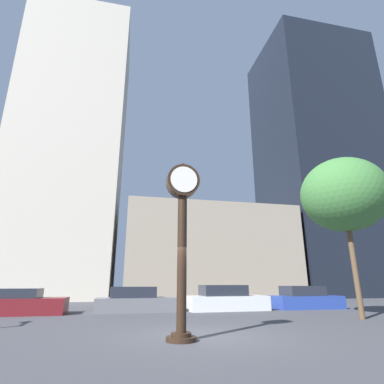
% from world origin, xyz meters
% --- Properties ---
extents(ground_plane, '(200.00, 200.00, 0.00)m').
position_xyz_m(ground_plane, '(0.00, 0.00, 0.00)').
color(ground_plane, '#424247').
extents(building_tall_tower, '(10.65, 12.00, 31.72)m').
position_xyz_m(building_tall_tower, '(-8.89, 24.00, 15.86)').
color(building_tall_tower, beige).
rests_on(building_tall_tower, ground_plane).
extents(building_storefront_row, '(17.66, 12.00, 9.30)m').
position_xyz_m(building_storefront_row, '(6.39, 24.00, 4.65)').
color(building_storefront_row, gray).
rests_on(building_storefront_row, ground_plane).
extents(building_glass_modern, '(13.53, 12.00, 35.09)m').
position_xyz_m(building_glass_modern, '(22.55, 24.00, 17.54)').
color(building_glass_modern, black).
rests_on(building_glass_modern, ground_plane).
extents(street_clock, '(1.01, 0.83, 5.17)m').
position_xyz_m(street_clock, '(-0.75, -0.68, 3.20)').
color(street_clock, black).
rests_on(street_clock, ground_plane).
extents(car_maroon, '(4.78, 1.81, 1.24)m').
position_xyz_m(car_maroon, '(-7.58, 7.76, 0.53)').
color(car_maroon, maroon).
rests_on(car_maroon, ground_plane).
extents(car_grey, '(4.46, 2.09, 1.30)m').
position_xyz_m(car_grey, '(-1.68, 8.24, 0.54)').
color(car_grey, slate).
rests_on(car_grey, ground_plane).
extents(car_white, '(4.63, 2.01, 1.38)m').
position_xyz_m(car_white, '(3.44, 8.03, 0.58)').
color(car_white, silver).
rests_on(car_white, ground_plane).
extents(car_blue, '(4.14, 1.94, 1.32)m').
position_xyz_m(car_blue, '(8.60, 8.18, 0.55)').
color(car_blue, '#28429E').
rests_on(car_blue, ground_plane).
extents(bare_tree, '(3.97, 3.97, 7.40)m').
position_xyz_m(bare_tree, '(7.81, 2.64, 5.59)').
color(bare_tree, brown).
rests_on(bare_tree, ground_plane).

